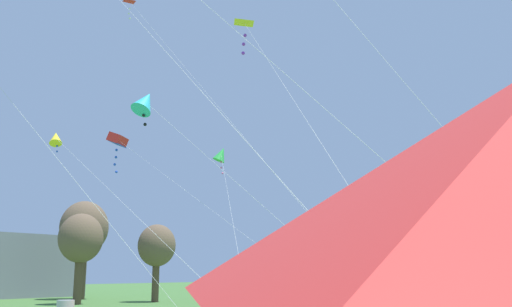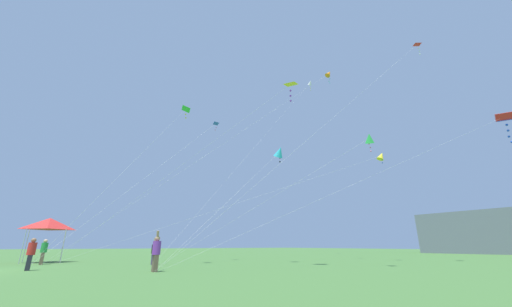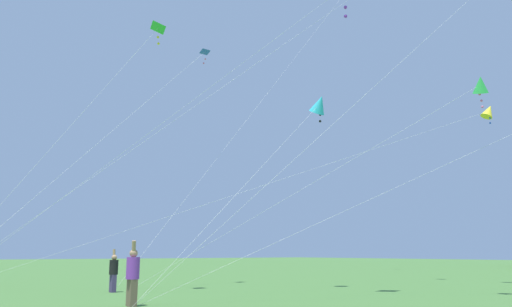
% 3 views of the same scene
% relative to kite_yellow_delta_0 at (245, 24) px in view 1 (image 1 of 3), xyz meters
% --- Properties ---
extents(tree_far_right, '(3.63, 3.63, 7.33)m').
position_rel_kite_yellow_delta_0_xyz_m(tree_far_right, '(12.36, 26.78, -7.16)').
color(tree_far_right, brown).
rests_on(tree_far_right, ground).
extents(tree_near_right, '(4.68, 4.68, 9.44)m').
position_rel_kite_yellow_delta_0_xyz_m(tree_near_right, '(17.93, 33.96, -5.66)').
color(tree_near_right, brown).
rests_on(tree_near_right, ground).
extents(tree_far_left, '(3.34, 3.34, 6.75)m').
position_rel_kite_yellow_delta_0_xyz_m(tree_far_left, '(18.79, 24.55, -7.57)').
color(tree_far_left, brown).
rests_on(tree_far_left, ground).
extents(kite_yellow_delta_0, '(11.84, 13.13, 12.74)m').
position_rel_kite_yellow_delta_0_xyz_m(kite_yellow_delta_0, '(0.00, 0.00, 0.00)').
color(kite_yellow_delta_0, silver).
rests_on(kite_yellow_delta_0, ground).
extents(kite_green_diamond_1, '(10.72, 10.40, 8.49)m').
position_rel_kite_yellow_delta_0_xyz_m(kite_green_diamond_1, '(3.26, 3.95, -4.36)').
color(kite_green_diamond_1, silver).
rests_on(kite_green_diamond_1, ground).
extents(kite_yellow_diamond_2, '(11.68, 24.28, 9.59)m').
position_rel_kite_yellow_delta_0_xyz_m(kite_yellow_diamond_2, '(-0.73, 11.39, -3.26)').
color(kite_yellow_diamond_2, silver).
rests_on(kite_yellow_diamond_2, ground).
extents(kite_red_box_3, '(9.98, 24.83, 11.78)m').
position_rel_kite_yellow_delta_0_xyz_m(kite_red_box_3, '(7.36, 16.58, -1.15)').
color(kite_red_box_3, silver).
rests_on(kite_red_box_3, ground).
extents(kite_cyan_diamond_6, '(2.77, 10.22, 9.17)m').
position_rel_kite_yellow_delta_0_xyz_m(kite_cyan_diamond_6, '(-3.55, 1.75, -3.83)').
color(kite_cyan_diamond_6, silver).
rests_on(kite_cyan_diamond_6, ground).
extents(kite_red_delta_8, '(6.03, 20.24, 18.81)m').
position_rel_kite_yellow_delta_0_xyz_m(kite_red_delta_8, '(3.90, 11.67, 5.91)').
color(kite_red_delta_8, silver).
rests_on(kite_red_delta_8, ground).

